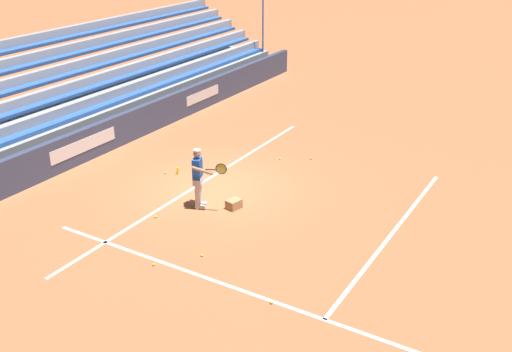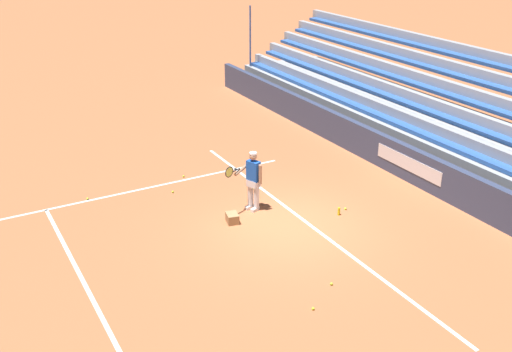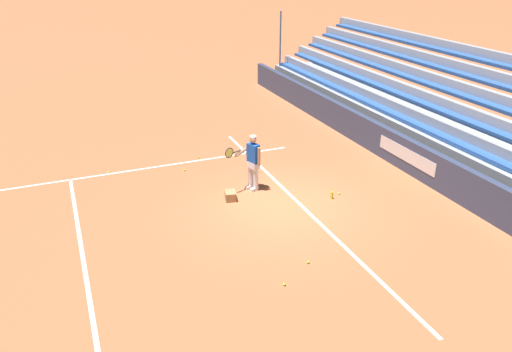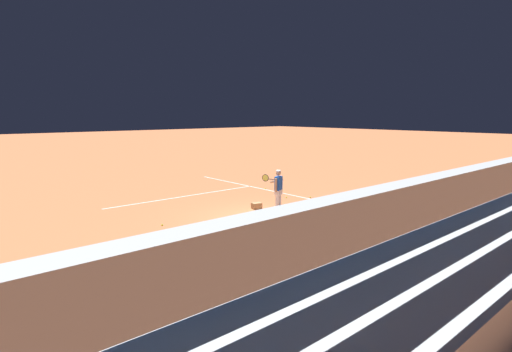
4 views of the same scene
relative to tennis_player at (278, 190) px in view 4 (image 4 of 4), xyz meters
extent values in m
plane|color=#B7663D|center=(-1.32, -0.39, -0.89)|extent=(160.00, 160.00, 0.00)
cube|color=white|center=(-1.32, -0.89, -0.89)|extent=(12.00, 0.10, 0.01)
cube|color=white|center=(2.79, 3.61, -0.89)|extent=(0.10, 12.00, 0.01)
cube|color=white|center=(-1.32, 5.11, -0.89)|extent=(8.22, 0.10, 0.01)
cube|color=#384260|center=(-1.32, -5.21, -0.34)|extent=(26.64, 0.24, 1.10)
cube|color=silver|center=(-0.68, -5.08, -0.29)|extent=(2.80, 0.01, 0.44)
cube|color=silver|center=(-7.30, -5.08, -0.29)|extent=(2.20, 0.01, 0.40)
cube|color=#9EA3A8|center=(-1.32, -7.81, -0.34)|extent=(25.31, 4.00, 1.10)
cube|color=#2D5BAD|center=(-1.32, -6.21, 0.29)|extent=(24.80, 0.40, 0.12)
cube|color=#9EA3A8|center=(-1.32, -6.49, 0.43)|extent=(25.31, 0.24, 0.45)
cube|color=#2D5BAD|center=(-1.32, -7.01, 0.74)|extent=(24.80, 0.40, 0.12)
cube|color=#9EA3A8|center=(-1.32, -7.29, 0.88)|extent=(25.31, 0.24, 0.45)
cube|color=#2D5BAD|center=(-1.32, -7.81, 1.19)|extent=(24.80, 0.40, 0.12)
cube|color=#9EA3A8|center=(-1.32, -8.09, 1.33)|extent=(25.31, 0.24, 0.45)
cube|color=#2D5BAD|center=(-1.32, -8.61, 1.64)|extent=(24.80, 0.40, 0.12)
cylinder|color=silver|center=(-0.10, -0.07, -0.45)|extent=(0.15, 0.15, 0.88)
cylinder|color=silver|center=(0.11, 0.01, -0.45)|extent=(0.15, 0.15, 0.88)
cube|color=white|center=(-0.12, -0.01, -0.85)|extent=(0.21, 0.30, 0.09)
cube|color=white|center=(0.08, 0.07, -0.85)|extent=(0.21, 0.30, 0.09)
cube|color=silver|center=(0.00, -0.03, -0.09)|extent=(0.40, 0.33, 0.20)
cube|color=#194CB2|center=(0.00, -0.03, 0.28)|extent=(0.41, 0.33, 0.58)
sphere|color=#A37556|center=(0.00, -0.02, 0.71)|extent=(0.21, 0.21, 0.21)
cylinder|color=white|center=(0.00, -0.02, 0.80)|extent=(0.20, 0.20, 0.05)
cylinder|color=#A37556|center=(-0.22, -0.12, 0.24)|extent=(0.09, 0.09, 0.56)
cylinder|color=#A37556|center=(0.16, 0.25, 0.33)|extent=(0.30, 0.58, 0.24)
cylinder|color=black|center=(0.07, 0.47, 0.38)|extent=(0.14, 0.29, 0.03)
torus|color=black|center=(-0.03, 0.73, 0.42)|extent=(0.14, 0.30, 0.31)
cylinder|color=#D6D14C|center=(-0.03, 0.73, 0.42)|extent=(0.10, 0.25, 0.27)
cube|color=#A87F51|center=(-0.42, 0.86, -0.76)|extent=(0.46, 0.38, 0.26)
sphere|color=#CCE533|center=(1.13, -0.64, -0.86)|extent=(0.07, 0.07, 0.07)
sphere|color=#CCE533|center=(3.00, 0.84, -0.86)|extent=(0.07, 0.07, 0.07)
sphere|color=#CCE533|center=(-4.72, 1.14, -0.86)|extent=(0.07, 0.07, 0.07)
sphere|color=#CCE533|center=(2.87, 3.92, -0.86)|extent=(0.07, 0.07, 0.07)
sphere|color=#CCE533|center=(-1.31, -2.26, -0.86)|extent=(0.07, 0.07, 0.07)
sphere|color=#CCE533|center=(2.10, 1.57, -0.86)|extent=(0.07, 0.07, 0.07)
sphere|color=#CCE533|center=(-4.16, 0.27, -0.86)|extent=(0.07, 0.07, 0.07)
cylinder|color=yellow|center=(-1.48, -1.91, -0.78)|extent=(0.07, 0.07, 0.22)
camera|label=1|loc=(11.96, 8.98, 6.72)|focal=42.00mm
camera|label=2|loc=(-13.21, 7.25, 6.80)|focal=42.00mm
camera|label=3|loc=(-12.70, 5.05, 5.77)|focal=35.00mm
camera|label=4|loc=(-11.34, -11.61, 3.12)|focal=28.00mm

